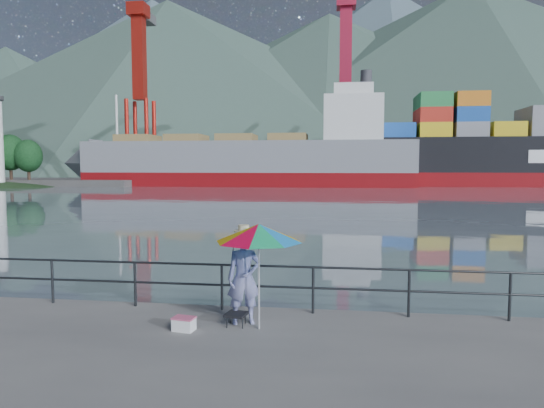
{
  "coord_description": "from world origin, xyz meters",
  "views": [
    {
      "loc": [
        3.46,
        -8.52,
        3.18
      ],
      "look_at": [
        1.54,
        6.0,
        2.0
      ],
      "focal_mm": 32.0,
      "sensor_mm": 36.0,
      "label": 1
    }
  ],
  "objects": [
    {
      "name": "cooler_bag",
      "position": [
        0.59,
        0.28,
        0.12
      ],
      "size": [
        0.44,
        0.33,
        0.23
      ],
      "primitive_type": "cube",
      "rotation": [
        0.0,
        0.0,
        -0.18
      ],
      "color": "white",
      "rests_on": "ground"
    },
    {
      "name": "folding_stool",
      "position": [
        1.53,
        0.68,
        0.14
      ],
      "size": [
        0.46,
        0.46,
        0.26
      ],
      "color": "black",
      "rests_on": "ground"
    },
    {
      "name": "guardrail",
      "position": [
        0.0,
        1.7,
        0.52
      ],
      "size": [
        22.0,
        0.06,
        1.03
      ],
      "color": "#2D3033",
      "rests_on": "ground"
    },
    {
      "name": "bulk_carrier",
      "position": [
        -9.08,
        70.2,
        4.1
      ],
      "size": [
        53.38,
        9.24,
        14.5
      ],
      "color": "maroon",
      "rests_on": "ground"
    },
    {
      "name": "mountains",
      "position": [
        38.82,
        207.75,
        35.55
      ],
      "size": [
        600.0,
        332.8,
        80.0
      ],
      "color": "#385147",
      "rests_on": "ground"
    },
    {
      "name": "fishing_rod",
      "position": [
        1.15,
        1.99,
        0.0
      ],
      "size": [
        0.49,
        1.72,
        1.25
      ],
      "primitive_type": "cylinder",
      "rotation": [
        0.96,
        0.0,
        0.27
      ],
      "color": "black",
      "rests_on": "ground"
    },
    {
      "name": "container_stacks",
      "position": [
        33.29,
        94.06,
        3.25
      ],
      "size": [
        58.0,
        8.4,
        7.8
      ],
      "color": "gray",
      "rests_on": "ground"
    },
    {
      "name": "port_cranes",
      "position": [
        31.0,
        84.0,
        16.0
      ],
      "size": [
        116.0,
        28.0,
        38.4
      ],
      "color": "red",
      "rests_on": "ground"
    },
    {
      "name": "beach_umbrella",
      "position": [
        2.01,
        0.55,
        1.88
      ],
      "size": [
        1.77,
        1.77,
        2.06
      ],
      "color": "white",
      "rests_on": "ground"
    },
    {
      "name": "fisherman",
      "position": [
        1.65,
        0.86,
        0.92
      ],
      "size": [
        0.78,
        0.63,
        1.85
      ],
      "primitive_type": "imported",
      "rotation": [
        0.0,
        0.0,
        0.31
      ],
      "color": "#383F9B",
      "rests_on": "ground"
    },
    {
      "name": "harbor_water",
      "position": [
        0.0,
        130.0,
        0.0
      ],
      "size": [
        500.0,
        280.0,
        0.0
      ],
      "primitive_type": "cube",
      "color": "slate",
      "rests_on": "ground"
    },
    {
      "name": "far_dock",
      "position": [
        10.0,
        93.0,
        0.0
      ],
      "size": [
        200.0,
        40.0,
        0.4
      ],
      "primitive_type": "cube",
      "color": "#514F4C",
      "rests_on": "ground"
    }
  ]
}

